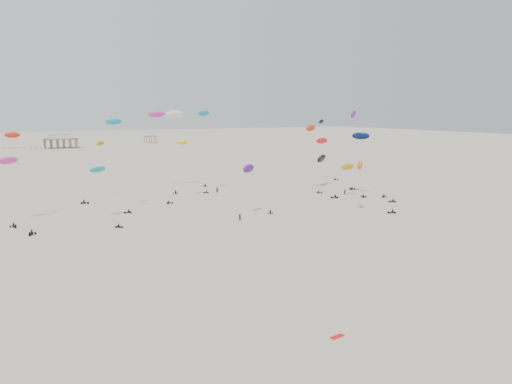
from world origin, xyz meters
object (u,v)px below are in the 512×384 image
rig_4 (9,175)px  pavilion_main (61,142)px  rig_0 (102,181)px  spectator_0 (240,221)px  pavilion_small (150,138)px  rig_9 (204,128)px

rig_4 → pavilion_main: bearing=-117.0°
rig_0 → spectator_0: 32.30m
pavilion_small → rig_4: 288.54m
rig_4 → rig_9: rig_9 is taller
pavilion_small → rig_0: bearing=-108.1°
pavilion_small → rig_0: size_ratio=0.61×
rig_4 → pavilion_small: bearing=-129.9°
rig_4 → spectator_0: bearing=137.8°
spectator_0 → rig_0: bearing=-5.7°
spectator_0 → pavilion_main: bearing=-67.1°
pavilion_small → pavilion_main: bearing=-156.8°
rig_4 → rig_9: (54.06, 20.14, 8.73)m
pavilion_main → spectator_0: size_ratio=10.86×
pavilion_small → spectator_0: 294.84m
pavilion_main → rig_9: bearing=-85.8°
rig_0 → rig_9: bearing=178.1°
rig_0 → rig_4: rig_4 is taller
rig_0 → rig_9: (35.67, 26.96, 10.41)m
pavilion_main → rig_0: bearing=-94.6°
pavilion_small → spectator_0: pavilion_small is taller
rig_4 → rig_9: size_ratio=0.60×
pavilion_main → spectator_0: bearing=-88.3°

